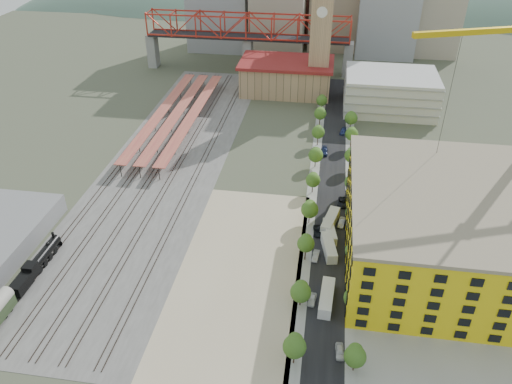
# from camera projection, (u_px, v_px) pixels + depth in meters

# --- Properties ---
(ground) EXTENTS (400.00, 400.00, 0.00)m
(ground) POSITION_uv_depth(u_px,v_px,m) (274.00, 199.00, 140.59)
(ground) COLOR #474C38
(ground) RESTS_ON ground
(ballast_strip) EXTENTS (36.00, 165.00, 0.06)m
(ballast_strip) POSITION_uv_depth(u_px,v_px,m) (169.00, 159.00, 159.74)
(ballast_strip) COLOR #605E59
(ballast_strip) RESTS_ON ground
(dirt_lot) EXTENTS (28.00, 67.00, 0.06)m
(dirt_lot) POSITION_uv_depth(u_px,v_px,m) (240.00, 271.00, 114.88)
(dirt_lot) COLOR tan
(dirt_lot) RESTS_ON ground
(street_asphalt) EXTENTS (12.00, 170.00, 0.06)m
(street_asphalt) POSITION_uv_depth(u_px,v_px,m) (332.00, 176.00, 151.01)
(street_asphalt) COLOR black
(street_asphalt) RESTS_ON ground
(sidewalk_west) EXTENTS (3.00, 170.00, 0.04)m
(sidewalk_west) POSITION_uv_depth(u_px,v_px,m) (314.00, 175.00, 151.72)
(sidewalk_west) COLOR gray
(sidewalk_west) RESTS_ON ground
(sidewalk_east) EXTENTS (3.00, 170.00, 0.04)m
(sidewalk_east) POSITION_uv_depth(u_px,v_px,m) (351.00, 178.00, 150.31)
(sidewalk_east) COLOR gray
(sidewalk_east) RESTS_ON ground
(construction_pad) EXTENTS (50.00, 90.00, 0.06)m
(construction_pad) POSITION_uv_depth(u_px,v_px,m) (452.00, 260.00, 118.18)
(construction_pad) COLOR gray
(construction_pad) RESTS_ON ground
(rail_tracks) EXTENTS (26.56, 160.00, 0.18)m
(rail_tracks) POSITION_uv_depth(u_px,v_px,m) (164.00, 159.00, 159.91)
(rail_tracks) COLOR #382B23
(rail_tracks) RESTS_ON ground
(platform_canopies) EXTENTS (16.00, 80.00, 4.12)m
(platform_canopies) POSITION_uv_depth(u_px,v_px,m) (177.00, 113.00, 181.12)
(platform_canopies) COLOR #CE6F4F
(platform_canopies) RESTS_ON ground
(station_hall) EXTENTS (38.00, 24.00, 13.10)m
(station_hall) POSITION_uv_depth(u_px,v_px,m) (286.00, 76.00, 205.86)
(station_hall) COLOR tan
(station_hall) RESTS_ON ground
(clock_tower) EXTENTS (12.00, 12.00, 52.00)m
(clock_tower) POSITION_uv_depth(u_px,v_px,m) (322.00, 24.00, 190.63)
(clock_tower) COLOR tan
(clock_tower) RESTS_ON ground
(parking_garage) EXTENTS (34.00, 26.00, 14.00)m
(parking_garage) POSITION_uv_depth(u_px,v_px,m) (390.00, 92.00, 190.45)
(parking_garage) COLOR silver
(parking_garage) RESTS_ON ground
(truss_bridge) EXTENTS (94.00, 9.60, 25.60)m
(truss_bridge) POSITION_uv_depth(u_px,v_px,m) (248.00, 30.00, 220.97)
(truss_bridge) COLOR gray
(truss_bridge) RESTS_ON ground
(construction_building) EXTENTS (44.60, 50.60, 18.80)m
(construction_building) POSITION_uv_depth(u_px,v_px,m) (447.00, 227.00, 113.50)
(construction_building) COLOR yellow
(construction_building) RESTS_ON ground
(street_trees) EXTENTS (15.40, 124.40, 8.00)m
(street_trees) POSITION_uv_depth(u_px,v_px,m) (331.00, 194.00, 142.71)
(street_trees) COLOR #315B1B
(street_trees) RESTS_ON ground
(skyline) EXTENTS (133.00, 46.00, 60.00)m
(skyline) POSITION_uv_depth(u_px,v_px,m) (325.00, 4.00, 245.73)
(skyline) COLOR #9EA0A3
(skyline) RESTS_ON ground
(distant_hills) EXTENTS (647.00, 264.00, 227.00)m
(distant_hills) POSITION_uv_depth(u_px,v_px,m) (369.00, 108.00, 394.06)
(distant_hills) COLOR #4C6B59
(distant_hills) RESTS_ON ground
(locomotive) EXTENTS (2.64, 20.35, 5.09)m
(locomotive) POSITION_uv_depth(u_px,v_px,m) (38.00, 263.00, 114.63)
(locomotive) COLOR black
(locomotive) RESTS_ON ground
(site_trailer_a) EXTENTS (3.34, 10.39, 2.80)m
(site_trailer_a) POSITION_uv_depth(u_px,v_px,m) (327.00, 298.00, 105.86)
(site_trailer_a) COLOR silver
(site_trailer_a) RESTS_ON ground
(site_trailer_b) EXTENTS (4.34, 9.87, 2.62)m
(site_trailer_b) POSITION_uv_depth(u_px,v_px,m) (329.00, 248.00, 120.16)
(site_trailer_b) COLOR silver
(site_trailer_b) RESTS_ON ground
(site_trailer_c) EXTENTS (3.89, 9.17, 2.43)m
(site_trailer_c) POSITION_uv_depth(u_px,v_px,m) (330.00, 232.00, 125.63)
(site_trailer_c) COLOR silver
(site_trailer_c) RESTS_ON ground
(site_trailer_d) EXTENTS (4.92, 10.42, 2.76)m
(site_trailer_d) POSITION_uv_depth(u_px,v_px,m) (330.00, 221.00, 129.26)
(site_trailer_d) COLOR silver
(site_trailer_d) RESTS_ON ground
(car_0) EXTENTS (2.10, 4.09, 1.33)m
(car_0) POSITION_uv_depth(u_px,v_px,m) (312.00, 300.00, 106.41)
(car_0) COLOR silver
(car_0) RESTS_ON ground
(car_1) EXTENTS (1.92, 4.28, 1.36)m
(car_1) POSITION_uv_depth(u_px,v_px,m) (316.00, 256.00, 118.52)
(car_1) COLOR #A2A2A7
(car_1) RESTS_ON ground
(car_2) EXTENTS (2.59, 4.93, 1.32)m
(car_2) POSITION_uv_depth(u_px,v_px,m) (318.00, 231.00, 126.76)
(car_2) COLOR black
(car_2) RESTS_ON ground
(car_3) EXTENTS (2.23, 5.45, 1.58)m
(car_3) POSITION_uv_depth(u_px,v_px,m) (324.00, 151.00, 162.73)
(car_3) COLOR #1A264D
(car_3) RESTS_ON ground
(car_4) EXTENTS (1.92, 4.14, 1.37)m
(car_4) POSITION_uv_depth(u_px,v_px,m) (340.00, 352.00, 94.85)
(car_4) COLOR silver
(car_4) RESTS_ON ground
(car_5) EXTENTS (2.19, 4.61, 1.46)m
(car_5) POSITION_uv_depth(u_px,v_px,m) (342.00, 222.00, 129.78)
(car_5) COLOR #AAABB0
(car_5) RESTS_ON ground
(car_6) EXTENTS (2.77, 5.30, 1.42)m
(car_6) POSITION_uv_depth(u_px,v_px,m) (342.00, 203.00, 137.66)
(car_6) COLOR black
(car_6) RESTS_ON ground
(car_7) EXTENTS (2.66, 5.08, 1.41)m
(car_7) POSITION_uv_depth(u_px,v_px,m) (343.00, 131.00, 175.50)
(car_7) COLOR navy
(car_7) RESTS_ON ground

